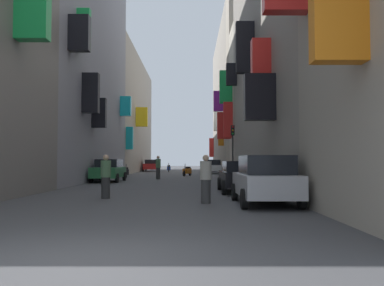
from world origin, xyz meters
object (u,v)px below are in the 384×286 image
Objects in this scene: scooter_orange at (186,171)px; pedestrian_crossing at (105,177)px; parked_car_white at (212,166)px; scooter_blue at (168,168)px; parked_car_green at (107,170)px; pedestrian_near_right at (157,167)px; parked_car_blue at (208,165)px; scooter_black at (125,172)px; traffic_light_near_corner at (232,142)px; parked_car_black at (239,176)px; parked_car_red at (150,165)px; pedestrian_near_left at (205,179)px; parked_car_silver at (264,179)px.

pedestrian_crossing reaches higher than scooter_orange.
scooter_blue is at bearing 136.84° from parked_car_white.
pedestrian_near_right is (3.02, 3.65, 0.11)m from parked_car_green.
parked_car_blue is 17.34m from scooter_orange.
traffic_light_near_corner reaches higher than scooter_black.
parked_car_white is (0.10, 26.72, 0.05)m from parked_car_black.
parked_car_black is 26.72m from parked_car_white.
parked_car_red is 19.93m from scooter_black.
scooter_orange is 1.16× the size of pedestrian_crossing.
parked_car_silver is at bearing -11.32° from pedestrian_near_left.
scooter_orange is (4.92, -16.51, -0.34)m from parked_car_red.
traffic_light_near_corner reaches higher than pedestrian_near_right.
parked_car_black is 13.57m from pedestrian_near_right.
parked_car_red is (-7.71, 40.60, -0.01)m from parked_car_silver.
pedestrian_near_left is 17.73m from pedestrian_near_right.
pedestrian_near_right reaches higher than scooter_orange.
parked_car_white is 19.35m from parked_car_green.
scooter_black is 16.23m from scooter_blue.
parked_car_white is at bearing 55.28° from scooter_black.
parked_car_white is 31.87m from parked_car_silver.
pedestrian_near_left is 0.40× the size of traffic_light_near_corner.
scooter_blue is 1.10× the size of pedestrian_near_right.
parked_car_blue is at bearing 40.87° from scooter_blue.
pedestrian_near_left is at bearing -73.72° from scooter_black.
pedestrian_near_right is at bearing -108.92° from scooter_orange.
parked_car_blue reaches higher than parked_car_black.
parked_car_white reaches higher than scooter_black.
pedestrian_crossing is at bearing -78.92° from parked_car_green.
pedestrian_crossing is at bearing -86.82° from parked_car_red.
traffic_light_near_corner reaches higher than scooter_orange.
scooter_blue is (2.75, 22.48, -0.32)m from parked_car_green.
parked_car_silver is 0.94× the size of parked_car_red.
parked_car_black is 19.12m from scooter_orange.
traffic_light_near_corner reaches higher than parked_car_silver.
pedestrian_near_left reaches higher than scooter_blue.
pedestrian_near_left is at bearing 168.68° from parked_car_silver.
parked_car_blue is 2.75× the size of pedestrian_crossing.
scooter_blue is (-5.14, 4.82, -0.32)m from parked_car_white.
scooter_blue is (2.62, 16.01, 0.00)m from scooter_black.
parked_car_red is at bearing 89.68° from scooter_black.
pedestrian_crossing reaches higher than parked_car_blue.
pedestrian_near_left is (0.90, -23.70, 0.33)m from scooter_orange.
parked_car_blue is 1.10× the size of parked_car_silver.
pedestrian_near_left is at bearing -109.94° from parked_car_black.
pedestrian_near_right reaches higher than scooter_blue.
parked_car_blue is 40.86m from pedestrian_near_left.
scooter_orange is at bearing 117.55° from traffic_light_near_corner.
scooter_black is (-7.83, -20.52, -0.30)m from parked_car_blue.
parked_car_green is at bearing 113.65° from pedestrian_near_left.
parked_car_blue is at bearing 78.05° from pedestrian_near_right.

